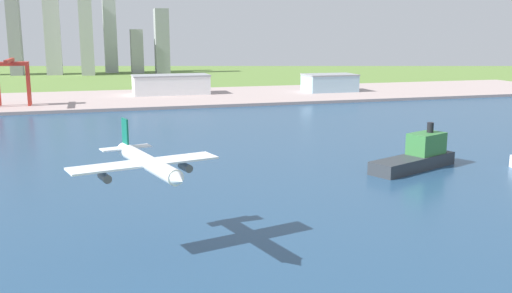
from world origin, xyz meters
TOP-DOWN VIEW (x-y plane):
  - ground_plane at (0.00, 300.00)m, footprint 2400.00×2400.00m
  - water_bay at (0.00, 240.00)m, footprint 840.00×360.00m
  - industrial_pier at (0.00, 490.00)m, footprint 840.00×140.00m
  - airplane_landing at (-34.60, 129.45)m, footprint 40.39×43.48m
  - container_barge at (87.70, 196.11)m, footprint 46.88×28.99m
  - port_crane_red at (-103.30, 454.82)m, footprint 24.47×43.88m
  - warehouse_main at (24.70, 507.93)m, footprint 69.18×31.27m
  - warehouse_annex at (173.92, 489.64)m, footprint 48.44×31.62m
  - distant_skyline at (-65.59, 830.12)m, footprint 268.60×61.84m

SIDE VIEW (x-z plane):
  - ground_plane at x=0.00m, z-range 0.00..0.00m
  - water_bay at x=0.00m, z-range 0.00..0.15m
  - industrial_pier at x=0.00m, z-range 0.00..2.50m
  - container_barge at x=87.70m, z-range -4.13..15.18m
  - warehouse_annex at x=173.92m, z-range 2.52..19.00m
  - warehouse_main at x=24.70m, z-range 2.52..20.14m
  - airplane_landing at x=-34.60m, z-range 18.56..31.73m
  - port_crane_red at x=-103.30m, z-range 10.72..47.00m
  - distant_skyline at x=-65.59m, z-range -20.73..138.72m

